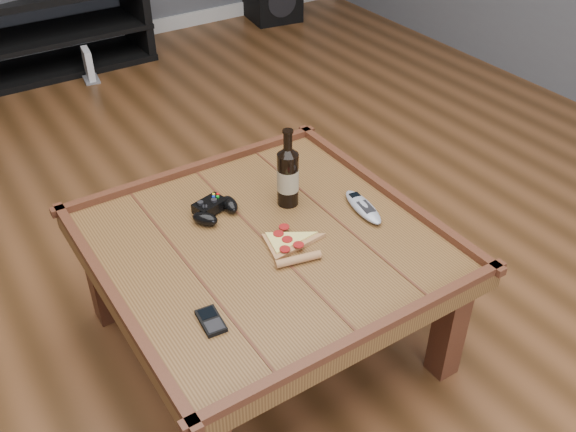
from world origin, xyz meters
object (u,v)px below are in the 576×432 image
media_console (34,35)px  game_controller (214,209)px  beer_bottle (288,175)px  game_console (89,66)px  coffee_table (266,255)px  smartphone (211,321)px  pizza_slice (289,244)px  remote_control (363,207)px

media_console → game_controller: size_ratio=7.89×
beer_bottle → game_console: 2.38m
coffee_table → smartphone: (-0.30, -0.22, 0.07)m
beer_bottle → smartphone: (-0.47, -0.35, -0.10)m
media_console → beer_bottle: (0.17, -2.62, 0.31)m
coffee_table → smartphone: coffee_table is taller
pizza_slice → game_console: size_ratio=1.40×
game_controller → pizza_slice: 0.29m
coffee_table → game_controller: bearing=108.2°
beer_bottle → smartphone: size_ratio=2.55×
pizza_slice → remote_control: (0.31, 0.03, 0.01)m
game_controller → pizza_slice: size_ratio=0.64×
beer_bottle → pizza_slice: 0.25m
game_controller → remote_control: game_controller is taller
smartphone → game_console: size_ratio=0.54×
coffee_table → beer_bottle: 0.27m
game_console → pizza_slice: bearing=-85.9°
game_controller → smartphone: bearing=-133.6°
media_console → smartphone: bearing=-95.8°
media_console → pizza_slice: bearing=-89.1°
coffee_table → pizza_slice: same height
game_controller → remote_control: 0.49m
media_console → beer_bottle: 2.64m
game_controller → beer_bottle: bearing=-31.9°
media_console → pizza_slice: size_ratio=5.01×
media_console → beer_bottle: beer_bottle is taller
game_controller → remote_control: bearing=-45.0°
smartphone → remote_control: (0.65, 0.18, 0.01)m
game_controller → remote_control: size_ratio=0.83×
game_controller → game_console: 2.31m
game_console → remote_control: bearing=-78.9°
beer_bottle → smartphone: beer_bottle is taller
coffee_table → beer_bottle: beer_bottle is taller
beer_bottle → game_controller: size_ratio=1.55×
beer_bottle → pizza_slice: size_ratio=0.98×
remote_control → media_console: bearing=105.8°
remote_control → pizza_slice: bearing=-166.6°
beer_bottle → remote_control: bearing=-43.3°
game_controller → smartphone: game_controller is taller
smartphone → remote_control: remote_control is taller
smartphone → game_console: bearing=84.9°
media_console → coffee_table: bearing=-90.0°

